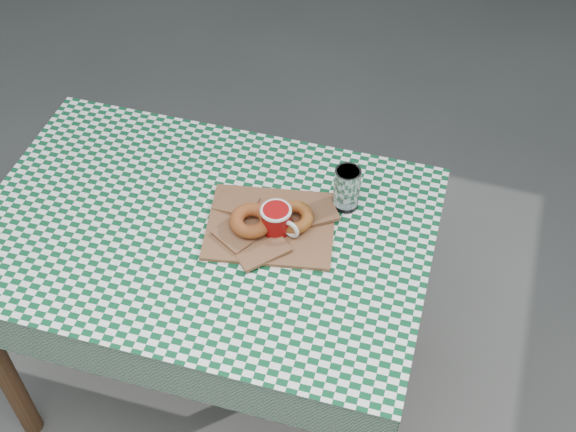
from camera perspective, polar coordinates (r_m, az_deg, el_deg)
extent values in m
plane|color=#50504B|center=(2.60, -7.42, -10.51)|extent=(60.00, 60.00, 0.00)
cube|color=brown|center=(2.23, -5.76, -7.46)|extent=(1.18, 0.81, 0.75)
cube|color=#0A4525|center=(1.93, -6.59, -1.01)|extent=(1.20, 0.83, 0.01)
cube|color=brown|center=(1.91, -1.34, -0.69)|extent=(0.37, 0.32, 0.02)
torus|color=#A55522|center=(1.89, -2.83, -0.36)|extent=(0.16, 0.16, 0.04)
torus|color=#93491E|center=(1.90, 0.46, -0.12)|extent=(0.12, 0.12, 0.03)
cylinder|color=silver|center=(1.94, 4.54, 2.14)|extent=(0.08, 0.08, 0.12)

